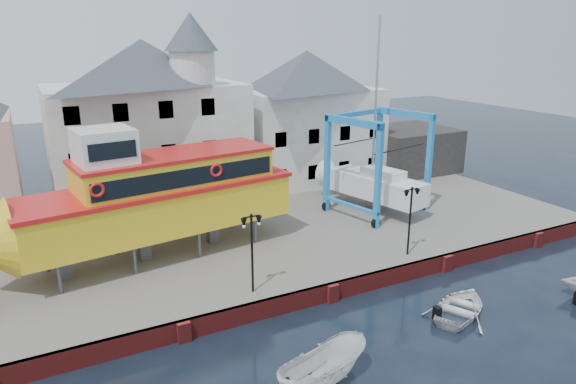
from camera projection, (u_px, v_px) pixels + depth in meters
name	position (u px, v px, depth m)	size (l,w,h in m)	color
ground	(332.00, 301.00, 27.14)	(140.00, 140.00, 0.00)	black
hardstanding	(250.00, 226.00, 36.34)	(44.00, 22.00, 1.00)	#676259
quay_wall	(331.00, 292.00, 27.08)	(44.00, 0.47, 1.00)	maroon
building_white_main	(149.00, 120.00, 38.46)	(14.00, 8.30, 14.00)	silver
building_white_right	(306.00, 116.00, 45.27)	(12.00, 8.00, 11.20)	silver
shed_dark	(407.00, 149.00, 49.01)	(8.00, 7.00, 4.00)	black
lamp_post_left	(252.00, 233.00, 25.18)	(1.12, 0.32, 4.20)	black
lamp_post_right	(411.00, 204.00, 29.56)	(1.12, 0.32, 4.20)	black
tour_boat	(141.00, 198.00, 28.82)	(18.41, 6.72, 7.83)	#59595E
travel_lift	(369.00, 178.00, 38.08)	(7.43, 9.40, 13.77)	#206EB5
motorboat_a	(322.00, 384.00, 20.71)	(1.68, 4.46, 1.72)	white
motorboat_b	(460.00, 313.00, 26.02)	(3.08, 4.31, 0.89)	white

